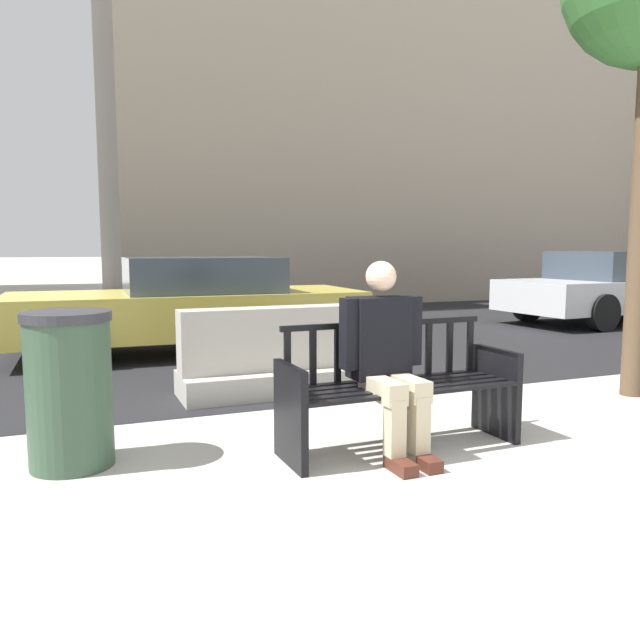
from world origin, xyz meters
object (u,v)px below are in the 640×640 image
at_px(jersey_barrier_centre, 283,358).
at_px(trash_bin, 69,389).
at_px(street_bench, 399,393).
at_px(car_taxi_near, 192,305).
at_px(seated_person, 386,354).
at_px(car_sedan_mid, 619,287).

distance_m(jersey_barrier_centre, trash_bin, 2.41).
relative_size(street_bench, trash_bin, 1.69).
bearing_deg(jersey_barrier_centre, car_taxi_near, 98.06).
height_order(street_bench, seated_person, seated_person).
height_order(seated_person, trash_bin, seated_person).
relative_size(car_sedan_mid, trash_bin, 4.85).
bearing_deg(seated_person, car_taxi_near, 95.51).
xyz_separation_m(car_taxi_near, trash_bin, (-1.55, -4.12, -0.14)).
bearing_deg(seated_person, jersey_barrier_centre, 91.99).
relative_size(seated_person, car_taxi_near, 0.29).
xyz_separation_m(jersey_barrier_centre, car_sedan_mid, (7.78, 3.15, 0.32)).
height_order(car_taxi_near, car_sedan_mid, car_sedan_mid).
bearing_deg(trash_bin, car_taxi_near, 69.43).
xyz_separation_m(car_taxi_near, car_sedan_mid, (8.16, 0.47, 0.02)).
bearing_deg(car_sedan_mid, seated_person, -146.42).
xyz_separation_m(street_bench, car_taxi_near, (-0.59, 4.59, 0.24)).
xyz_separation_m(jersey_barrier_centre, trash_bin, (-1.93, -1.44, 0.16)).
distance_m(street_bench, car_sedan_mid, 9.11).
xyz_separation_m(seated_person, car_sedan_mid, (7.71, 5.12, -0.03)).
bearing_deg(car_sedan_mid, car_taxi_near, -176.72).
height_order(jersey_barrier_centre, trash_bin, trash_bin).
xyz_separation_m(street_bench, trash_bin, (-2.13, 0.47, 0.11)).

